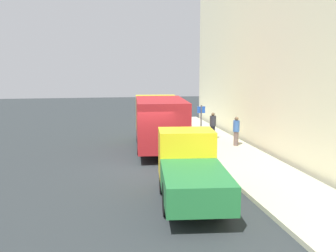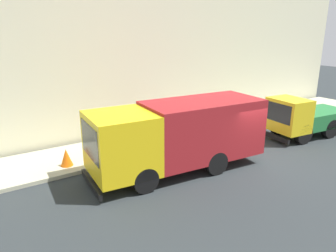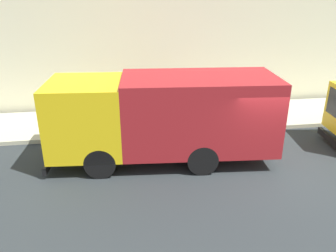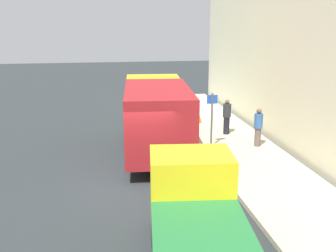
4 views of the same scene
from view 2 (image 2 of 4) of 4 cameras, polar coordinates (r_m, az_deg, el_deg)
name	(u,v)px [view 2 (image 2 of 4)]	position (r m, az deg, el deg)	size (l,w,h in m)	color
ground	(252,162)	(14.47, 15.10, -6.35)	(80.00, 80.00, 0.00)	#282D2F
sidewalk	(190,133)	(17.60, 3.93, -1.29)	(3.24, 30.00, 0.16)	#B2B194
building_facade	(169,36)	(18.44, 0.14, 16.06)	(0.50, 30.00, 10.57)	beige
large_utility_truck	(179,133)	(12.65, 1.92, -1.33)	(2.99, 7.47, 2.84)	yellow
small_flatbed_truck	(304,117)	(18.44, 23.41, 1.43)	(2.44, 5.00, 2.23)	yellow
pedestrian_walking	(110,132)	(15.07, -10.47, -0.99)	(0.48, 0.48, 1.62)	black
pedestrian_standing	(140,121)	(16.53, -5.12, 0.83)	(0.46, 0.46, 1.61)	brown
traffic_cone_orange	(66,157)	(13.79, -17.97, -5.44)	(0.51, 0.51, 0.73)	orange
street_sign_post	(155,122)	(14.65, -2.45, 0.78)	(0.44, 0.08, 2.26)	#4C5156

